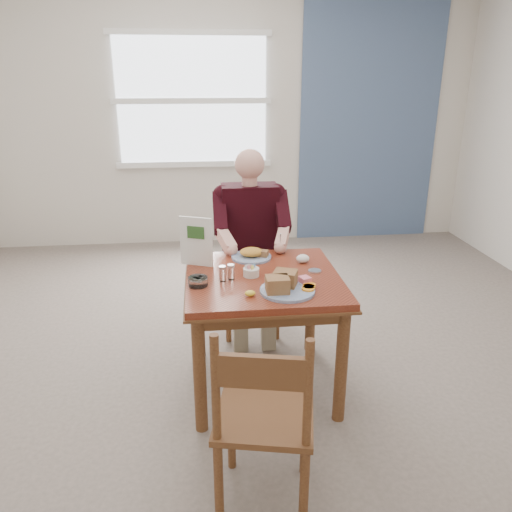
{
  "coord_description": "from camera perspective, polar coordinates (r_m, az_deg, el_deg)",
  "views": [
    {
      "loc": [
        -0.35,
        -2.7,
        1.87
      ],
      "look_at": [
        -0.04,
        0.0,
        0.87
      ],
      "focal_mm": 35.0,
      "sensor_mm": 36.0,
      "label": 1
    }
  ],
  "objects": [
    {
      "name": "far_plate",
      "position": [
        3.21,
        -0.43,
        0.2
      ],
      "size": [
        0.34,
        0.34,
        0.07
      ],
      "color": "white",
      "rests_on": "table"
    },
    {
      "name": "chair_near",
      "position": [
        2.24,
        0.93,
        -18.15
      ],
      "size": [
        0.5,
        0.5,
        0.95
      ],
      "color": "brown",
      "rests_on": "ground"
    },
    {
      "name": "menu",
      "position": [
        3.08,
        -6.85,
        1.69
      ],
      "size": [
        0.2,
        0.1,
        0.31
      ],
      "color": "white",
      "rests_on": "table"
    },
    {
      "name": "wall_back",
      "position": [
        5.73,
        -3.08,
        15.33
      ],
      "size": [
        5.5,
        0.0,
        5.5
      ],
      "primitive_type": "plane",
      "rotation": [
        1.57,
        0.0,
        0.0
      ],
      "color": "beige",
      "rests_on": "ground"
    },
    {
      "name": "shakers",
      "position": [
        2.87,
        -3.35,
        -1.92
      ],
      "size": [
        0.1,
        0.08,
        0.09
      ],
      "color": "white",
      "rests_on": "table"
    },
    {
      "name": "diner",
      "position": [
        3.59,
        -0.62,
        2.91
      ],
      "size": [
        0.53,
        0.56,
        1.39
      ],
      "color": "gray",
      "rests_on": "chair_far"
    },
    {
      "name": "floor",
      "position": [
        3.3,
        0.74,
        -14.38
      ],
      "size": [
        6.0,
        6.0,
        0.0
      ],
      "primitive_type": "plane",
      "color": "#5F554C",
      "rests_on": "ground"
    },
    {
      "name": "napkin",
      "position": [
        3.15,
        5.37,
        -0.29
      ],
      "size": [
        0.09,
        0.07,
        0.05
      ],
      "primitive_type": "ellipsoid",
      "rotation": [
        0.0,
        0.0,
        0.07
      ],
      "color": "white",
      "rests_on": "table"
    },
    {
      "name": "creamer",
      "position": [
        2.81,
        -6.65,
        -2.89
      ],
      "size": [
        0.13,
        0.13,
        0.05
      ],
      "color": "white",
      "rests_on": "table"
    },
    {
      "name": "table",
      "position": [
        2.99,
        0.79,
        -4.23
      ],
      "size": [
        0.92,
        0.92,
        0.75
      ],
      "color": "maroon",
      "rests_on": "ground"
    },
    {
      "name": "lemon_wedge",
      "position": [
        2.67,
        -0.68,
        -4.29
      ],
      "size": [
        0.06,
        0.04,
        0.03
      ],
      "primitive_type": "ellipsoid",
      "rotation": [
        0.0,
        0.0,
        -0.01
      ],
      "color": "yellow",
      "rests_on": "table"
    },
    {
      "name": "window",
      "position": [
        5.68,
        -7.32,
        17.18
      ],
      "size": [
        1.72,
        0.04,
        1.42
      ],
      "color": "white",
      "rests_on": "wall_back"
    },
    {
      "name": "chair_far",
      "position": [
        3.78,
        -0.74,
        -1.51
      ],
      "size": [
        0.42,
        0.42,
        0.95
      ],
      "color": "brown",
      "rests_on": "ground"
    },
    {
      "name": "caddy",
      "position": [
        2.93,
        -0.55,
        -1.84
      ],
      "size": [
        0.13,
        0.13,
        0.07
      ],
      "color": "white",
      "rests_on": "table"
    },
    {
      "name": "near_plate",
      "position": [
        2.72,
        3.37,
        -3.33
      ],
      "size": [
        0.34,
        0.34,
        0.1
      ],
      "color": "white",
      "rests_on": "table"
    },
    {
      "name": "accent_panel",
      "position": [
        6.03,
        12.86,
        15.11
      ],
      "size": [
        1.6,
        0.02,
        2.8
      ],
      "primitive_type": "cube",
      "color": "#465D83",
      "rests_on": "ground"
    },
    {
      "name": "metal_dish",
      "position": [
        3.02,
        6.73,
        -1.7
      ],
      "size": [
        0.09,
        0.09,
        0.01
      ],
      "primitive_type": "cylinder",
      "rotation": [
        0.0,
        0.0,
        0.21
      ],
      "color": "silver",
      "rests_on": "table"
    }
  ]
}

